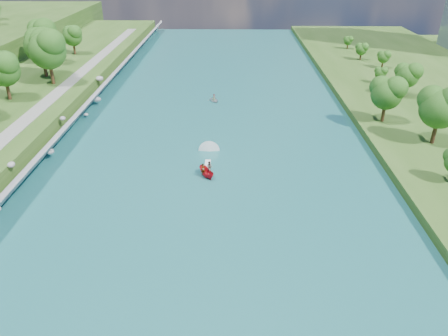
{
  "coord_description": "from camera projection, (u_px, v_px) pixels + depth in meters",
  "views": [
    {
      "loc": [
        3.84,
        -42.65,
        31.33
      ],
      "look_at": [
        2.79,
        13.06,
        2.5
      ],
      "focal_mm": 35.0,
      "sensor_mm": 36.0,
      "label": 1
    }
  ],
  "objects": [
    {
      "name": "motorboat",
      "position": [
        207.0,
        166.0,
        67.08
      ],
      "size": [
        3.6,
        18.7,
        2.23
      ],
      "rotation": [
        0.0,
        0.0,
        3.66
      ],
      "color": "red",
      "rests_on": "river_water"
    },
    {
      "name": "raft",
      "position": [
        214.0,
        100.0,
        96.37
      ],
      "size": [
        3.28,
        3.73,
        1.64
      ],
      "rotation": [
        0.0,
        0.0,
        0.42
      ],
      "color": "gray",
      "rests_on": "river_water"
    },
    {
      "name": "river_water",
      "position": [
        207.0,
        162.0,
        70.08
      ],
      "size": [
        55.0,
        240.0,
        0.1
      ],
      "primitive_type": "cube",
      "color": "#165756",
      "rests_on": "ground"
    },
    {
      "name": "riverside_path",
      "position": [
        2.0,
        140.0,
        69.01
      ],
      "size": [
        3.0,
        200.0,
        0.1
      ],
      "primitive_type": "cube",
      "color": "gray",
      "rests_on": "berm_west"
    },
    {
      "name": "ground",
      "position": [
        199.0,
        236.0,
        52.34
      ],
      "size": [
        260.0,
        260.0,
        0.0
      ],
      "primitive_type": "plane",
      "color": "#2D5119",
      "rests_on": "ground"
    },
    {
      "name": "riprap_bank",
      "position": [
        44.0,
        152.0,
        69.02
      ],
      "size": [
        3.88,
        236.0,
        4.23
      ],
      "color": "slate",
      "rests_on": "ground"
    },
    {
      "name": "trees_east",
      "position": [
        436.0,
        119.0,
        70.38
      ],
      "size": [
        16.54,
        138.85,
        11.57
      ],
      "color": "#154C14",
      "rests_on": "berm_east"
    }
  ]
}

